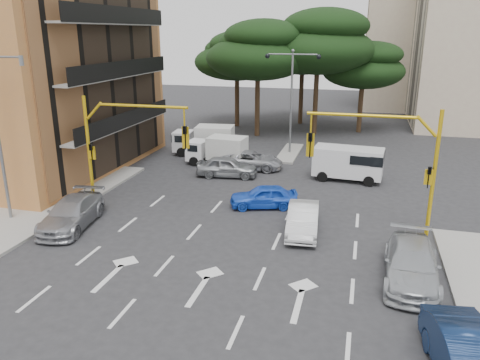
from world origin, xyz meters
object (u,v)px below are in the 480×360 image
(car_silver_wagon, at_px, (72,213))
(car_silver_parked, at_px, (411,264))
(street_lamp_center, at_px, (292,84))
(street_lamp_left, at_px, (1,129))
(box_truck_b, at_px, (217,151))
(box_truck_a, at_px, (204,140))
(car_silver_cross_b, at_px, (227,167))
(signal_mast_left, at_px, (118,138))
(van_white, at_px, (348,164))
(car_blue_compact, at_px, (264,196))
(car_white_hatch, at_px, (303,219))
(car_silver_cross_a, at_px, (250,160))
(signal_mast_right, at_px, (393,155))

(car_silver_wagon, height_order, car_silver_parked, car_silver_parked)
(street_lamp_center, distance_m, car_silver_wagon, 19.29)
(street_lamp_left, relative_size, box_truck_b, 1.87)
(car_silver_wagon, height_order, box_truck_a, box_truck_a)
(street_lamp_center, bearing_deg, car_silver_cross_b, -113.34)
(signal_mast_left, distance_m, van_white, 14.45)
(box_truck_a, bearing_deg, street_lamp_center, -79.28)
(signal_mast_left, distance_m, box_truck_a, 12.33)
(street_lamp_left, xyz_separation_m, car_silver_wagon, (3.29, 0.10, -4.03))
(street_lamp_center, xyz_separation_m, car_blue_compact, (0.50, -11.89, -4.81))
(street_lamp_left, height_order, car_blue_compact, street_lamp_left)
(street_lamp_left, height_order, street_lamp_center, street_lamp_left)
(box_truck_b, bearing_deg, street_lamp_left, 155.56)
(car_white_hatch, bearing_deg, car_silver_cross_a, 112.12)
(car_silver_wagon, bearing_deg, signal_mast_left, 58.31)
(car_blue_compact, distance_m, box_truck_b, 8.93)
(van_white, relative_size, box_truck_a, 0.92)
(signal_mast_right, xyz_separation_m, car_silver_cross_b, (-9.82, 7.01, -3.20))
(car_silver_wagon, relative_size, van_white, 1.11)
(signal_mast_right, bearing_deg, street_lamp_left, -170.61)
(signal_mast_left, height_order, car_silver_cross_b, signal_mast_left)
(street_lamp_left, relative_size, car_blue_compact, 2.19)
(car_silver_cross_a, bearing_deg, signal_mast_left, 147.65)
(street_lamp_center, bearing_deg, car_blue_compact, -87.59)
(signal_mast_right, height_order, street_lamp_center, street_lamp_center)
(car_white_hatch, height_order, car_silver_cross_a, car_white_hatch)
(car_silver_cross_a, bearing_deg, box_truck_a, 51.95)
(box_truck_a, height_order, box_truck_b, box_truck_a)
(car_white_hatch, bearing_deg, car_blue_compact, 127.05)
(car_silver_wagon, xyz_separation_m, van_white, (12.65, 11.23, 0.38))
(car_silver_cross_a, distance_m, car_silver_cross_b, 2.37)
(car_blue_compact, distance_m, car_silver_cross_a, 7.46)
(car_silver_parked, height_order, box_truck_a, box_truck_a)
(car_silver_cross_b, bearing_deg, signal_mast_left, 143.93)
(car_white_hatch, height_order, box_truck_a, box_truck_a)
(street_lamp_center, relative_size, car_silver_parked, 1.59)
(street_lamp_left, xyz_separation_m, car_white_hatch, (14.29, 2.32, -4.05))
(signal_mast_right, xyz_separation_m, car_silver_cross_a, (-8.80, 9.15, -3.25))
(car_blue_compact, relative_size, box_truck_b, 0.85)
(car_silver_cross_a, height_order, box_truck_b, box_truck_b)
(signal_mast_right, xyz_separation_m, signal_mast_left, (-13.61, 0.00, 0.00))
(box_truck_a, relative_size, box_truck_b, 1.09)
(car_blue_compact, distance_m, van_white, 7.50)
(car_white_hatch, distance_m, car_silver_parked, 5.77)
(car_blue_compact, height_order, car_silver_parked, car_silver_parked)
(car_white_hatch, relative_size, car_silver_cross_b, 1.02)
(signal_mast_right, distance_m, van_white, 9.06)
(signal_mast_right, xyz_separation_m, van_white, (-2.15, 8.34, -2.81))
(car_blue_compact, bearing_deg, car_silver_cross_a, -177.56)
(street_lamp_center, xyz_separation_m, box_truck_a, (-6.33, -2.00, -4.28))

